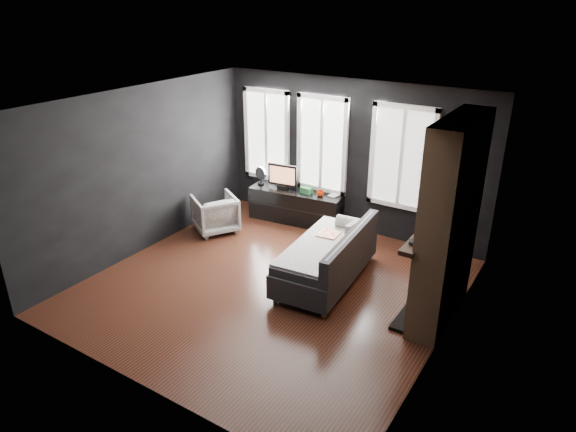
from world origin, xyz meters
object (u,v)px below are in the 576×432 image
Objects in this scene: sofa at (326,254)px; media_console at (297,206)px; armchair at (215,212)px; book at (330,189)px; monitor at (283,175)px; mantel_vase at (440,210)px; mug at (320,193)px.

sofa reaches higher than media_console.
armchair is 0.41× the size of media_console.
monitor is at bearing -168.44° from book.
book is 2.77m from mantel_vase.
sofa is 2.44m from monitor.
mug is 2.82m from mantel_vase.
armchair is at bearing 179.71° from mantel_vase.
armchair is at bearing 164.59° from sofa.
armchair is 3.47× the size of book.
sofa is at bearing -53.73° from media_console.
mug is (0.50, -0.02, 0.37)m from media_console.
armchair is at bearing -141.58° from book.
armchair is 2.13m from book.
armchair is 1.93m from mug.
monitor is 3.40× the size of mantel_vase.
book is (1.65, 1.31, 0.35)m from armchair.
mantel_vase reaches higher than armchair.
sofa reaches higher than book.
book is at bearing 111.63° from sofa.
sofa is 2.58m from armchair.
monitor is 2.80× the size of book.
monitor reaches higher than mug.
armchair is (-2.53, 0.47, -0.06)m from sofa.
mug is (0.78, 0.03, -0.21)m from monitor.
mantel_vase is (2.35, -1.33, 0.59)m from book.
book is at bearing 50.24° from mug.
mantel_vase is (3.26, -1.14, 0.43)m from monitor.
mantel_vase is (2.48, -1.17, 0.64)m from mug.
mug is 0.20m from book.
armchair reaches higher than media_console.
mantel_vase is at bearing 121.72° from armchair.
monitor is 0.94m from book.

